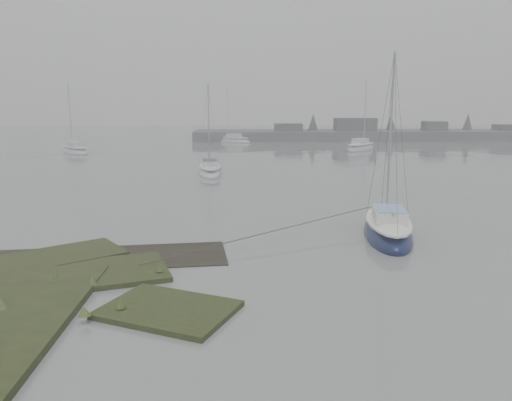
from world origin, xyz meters
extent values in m
plane|color=slate|center=(0.00, 30.00, 0.00)|extent=(160.00, 160.00, 0.00)
cube|color=#4C4F51|center=(26.00, 62.00, 0.60)|extent=(60.00, 8.00, 1.60)
cube|color=#424247|center=(10.00, 61.00, 1.40)|extent=(4.00, 3.00, 2.20)
cube|color=#424247|center=(20.00, 61.00, 1.80)|extent=(6.00, 3.00, 3.00)
cube|color=#424247|center=(32.00, 61.00, 1.55)|extent=(3.00, 3.00, 2.50)
cube|color=#424247|center=(44.00, 61.00, 1.30)|extent=(5.00, 3.00, 2.00)
cone|color=#384238|center=(14.00, 63.00, 2.20)|extent=(2.00, 2.00, 3.50)
cone|color=#384238|center=(26.00, 63.00, 2.20)|extent=(2.00, 2.00, 3.50)
cone|color=#384238|center=(38.00, 63.00, 2.20)|extent=(2.00, 2.00, 3.50)
ellipsoid|color=#0B1233|center=(8.90, 7.12, 0.10)|extent=(2.96, 6.20, 1.45)
ellipsoid|color=silver|center=(8.90, 7.12, 0.68)|extent=(2.45, 5.38, 0.41)
cube|color=silver|center=(8.86, 6.87, 1.04)|extent=(1.61, 2.23, 0.43)
cube|color=#7E9FC8|center=(8.86, 6.87, 1.28)|extent=(1.50, 2.05, 0.07)
cylinder|color=#939399|center=(9.03, 7.87, 4.38)|extent=(0.09, 0.09, 6.80)
cylinder|color=#939399|center=(8.83, 6.70, 1.28)|extent=(0.49, 2.36, 0.08)
ellipsoid|color=silver|center=(0.23, 26.14, 0.09)|extent=(2.34, 5.63, 1.33)
ellipsoid|color=silver|center=(0.23, 26.14, 0.63)|extent=(1.91, 4.90, 0.38)
cube|color=silver|center=(0.25, 25.91, 0.96)|extent=(1.36, 1.99, 0.39)
cube|color=#1B1B4E|center=(0.25, 25.91, 1.17)|extent=(1.26, 1.82, 0.06)
cylinder|color=#939399|center=(0.15, 26.85, 4.03)|extent=(0.09, 0.09, 6.26)
cylinder|color=#939399|center=(0.26, 25.75, 1.17)|extent=(0.29, 2.19, 0.07)
ellipsoid|color=#B8BEC2|center=(-15.84, 43.33, 0.10)|extent=(5.17, 5.98, 1.46)
ellipsoid|color=silver|center=(-15.84, 43.33, 0.69)|extent=(4.39, 5.13, 0.41)
cube|color=silver|center=(-15.69, 43.13, 1.05)|extent=(2.26, 2.42, 0.43)
cube|color=#ACB1B6|center=(-15.69, 43.13, 1.28)|extent=(2.09, 2.23, 0.07)
cylinder|color=#939399|center=(-16.30, 43.95, 4.41)|extent=(0.09, 0.09, 6.85)
cylinder|color=#939399|center=(-15.58, 42.99, 1.28)|extent=(1.50, 1.97, 0.08)
ellipsoid|color=#A0A6A9|center=(17.20, 45.65, 0.11)|extent=(5.47, 6.39, 1.55)
ellipsoid|color=white|center=(17.20, 45.65, 0.73)|extent=(4.65, 5.48, 0.44)
cube|color=white|center=(17.04, 45.43, 1.11)|extent=(2.40, 2.57, 0.46)
cube|color=#B5B9C1|center=(17.04, 45.43, 1.37)|extent=(2.22, 2.37, 0.07)
cylinder|color=#939399|center=(17.69, 46.31, 4.70)|extent=(0.10, 0.10, 7.30)
cylinder|color=#939399|center=(16.93, 45.29, 1.37)|extent=(1.58, 2.11, 0.08)
ellipsoid|color=silver|center=(1.74, 57.91, 0.10)|extent=(5.84, 4.62, 1.39)
ellipsoid|color=white|center=(1.74, 57.91, 0.65)|extent=(5.02, 3.92, 0.39)
cube|color=white|center=(1.95, 57.78, 1.00)|extent=(2.31, 2.08, 0.41)
cube|color=#ACB0B7|center=(1.95, 57.78, 1.22)|extent=(2.13, 1.92, 0.07)
cylinder|color=#939399|center=(1.12, 58.30, 4.21)|extent=(0.09, 0.09, 6.53)
cylinder|color=#939399|center=(2.09, 57.69, 1.22)|extent=(1.98, 1.27, 0.07)
camera|label=1|loc=(2.45, -13.48, 5.73)|focal=35.00mm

